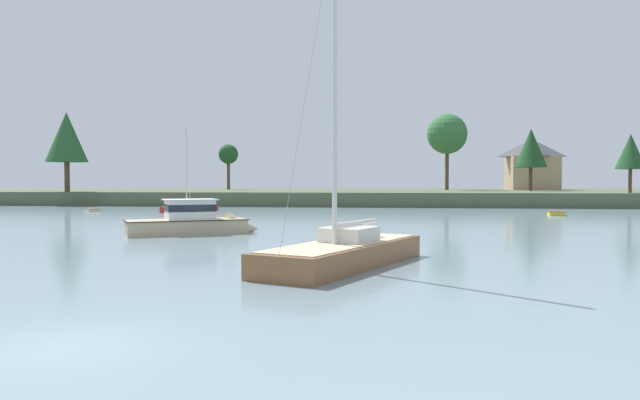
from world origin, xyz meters
TOP-DOWN VIEW (x-y plane):
  - ground_plane at (0.00, 0.00)m, footprint 436.55×436.55m
  - far_shore_bank at (0.00, 92.64)m, footprint 196.45×53.96m
  - sailboat_wood at (4.74, 12.16)m, footprint 6.29×9.90m
  - dinghy_cream at (-27.20, 52.48)m, footprint 2.94×3.20m
  - dinghy_yellow at (22.89, 50.52)m, footprint 1.98×3.31m
  - cruiser_sand at (-5.65, 25.75)m, footprint 8.65×6.35m
  - sailboat_red at (-15.97, 53.42)m, footprint 4.65×7.82m
  - mooring_buoy_green at (7.88, 20.94)m, footprint 0.37×0.37m
  - mooring_buoy_red at (-11.09, 46.08)m, footprint 0.41×0.41m
  - shore_tree_center_right at (36.82, 68.93)m, footprint 3.69×3.69m
  - shore_tree_center at (15.99, 93.09)m, footprint 6.90×6.90m
  - shore_tree_right_mid at (-39.28, 68.29)m, footprint 5.77×5.77m
  - shore_tree_left_mid at (-22.99, 94.18)m, footprint 3.56×3.56m
  - shore_tree_left at (28.09, 84.88)m, footprint 4.96×4.96m
  - cottage_near_water at (31.03, 97.36)m, footprint 8.58×9.39m

SIDE VIEW (x-z plane):
  - ground_plane at x=0.00m, z-range 0.00..0.00m
  - mooring_buoy_green at x=7.88m, z-range -0.14..0.28m
  - mooring_buoy_red at x=-11.09m, z-range -0.16..0.30m
  - dinghy_cream at x=-27.20m, z-range -0.11..0.35m
  - dinghy_yellow at x=22.89m, z-range -0.14..0.43m
  - sailboat_red at x=-15.97m, z-range -4.76..5.18m
  - sailboat_wood at x=4.74m, z-range -6.67..7.22m
  - cruiser_sand at x=-5.65m, z-range -1.58..2.62m
  - far_shore_bank at x=0.00m, z-range 0.00..1.91m
  - cottage_near_water at x=31.03m, z-range 2.07..10.96m
  - shore_tree_center_right at x=36.82m, z-range 3.39..10.95m
  - shore_tree_left_mid at x=-22.99m, z-range 4.10..12.33m
  - shore_tree_left at x=28.09m, z-range 3.71..13.45m
  - shore_tree_right_mid at x=-39.28m, z-range 3.97..15.29m
  - shore_tree_center at x=15.99m, z-range 4.95..18.05m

